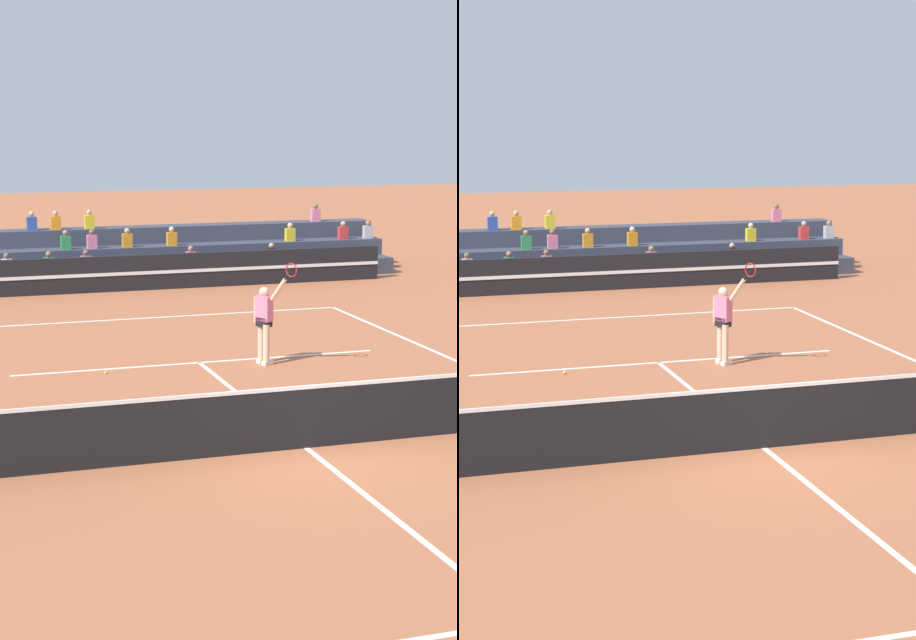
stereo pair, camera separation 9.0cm
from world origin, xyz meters
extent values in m
plane|color=#AD603D|center=(0.00, 0.00, 0.00)|extent=(120.00, 120.00, 0.00)
cube|color=white|center=(0.00, 11.90, 0.00)|extent=(11.00, 0.10, 0.01)
cube|color=white|center=(0.00, 6.43, 0.00)|extent=(8.25, 0.10, 0.01)
cube|color=white|center=(0.00, 0.00, 0.00)|extent=(0.10, 12.85, 0.01)
cube|color=black|center=(0.00, 0.00, 0.50)|extent=(11.90, 0.02, 1.00)
cube|color=white|center=(0.00, 0.00, 1.03)|extent=(11.90, 0.04, 0.06)
cube|color=black|center=(0.00, 16.54, 0.55)|extent=(18.00, 0.24, 1.10)
cube|color=white|center=(0.00, 16.41, 0.55)|extent=(18.00, 0.02, 0.10)
cube|color=#383D4C|center=(0.00, 17.82, 0.28)|extent=(20.08, 0.95, 0.55)
cube|color=pink|center=(-0.54, 17.65, 0.77)|extent=(0.32, 0.22, 0.44)
sphere|color=brown|center=(-0.54, 17.65, 1.09)|extent=(0.18, 0.18, 0.18)
cube|color=pink|center=(2.90, 17.65, 0.77)|extent=(0.32, 0.22, 0.44)
sphere|color=#9E7051|center=(2.90, 17.65, 1.09)|extent=(0.18, 0.18, 0.18)
cube|color=black|center=(5.69, 17.65, 0.77)|extent=(0.32, 0.22, 0.44)
sphere|color=tan|center=(5.69, 17.65, 1.09)|extent=(0.18, 0.18, 0.18)
cube|color=#338C4C|center=(-1.71, 17.65, 0.77)|extent=(0.32, 0.22, 0.44)
sphere|color=#9E7051|center=(-1.71, 17.65, 1.09)|extent=(0.18, 0.18, 0.18)
cube|color=silver|center=(-3.01, 17.65, 0.77)|extent=(0.32, 0.22, 0.44)
sphere|color=brown|center=(-3.01, 17.65, 1.09)|extent=(0.18, 0.18, 0.18)
cube|color=#383D4C|center=(0.00, 18.77, 0.55)|extent=(20.08, 0.95, 1.10)
cube|color=orange|center=(2.51, 18.60, 1.32)|extent=(0.32, 0.22, 0.44)
sphere|color=beige|center=(2.51, 18.60, 1.64)|extent=(0.18, 0.18, 0.18)
cube|color=yellow|center=(6.70, 18.60, 1.32)|extent=(0.32, 0.22, 0.44)
sphere|color=beige|center=(6.70, 18.60, 1.64)|extent=(0.18, 0.18, 0.18)
cube|color=red|center=(8.67, 18.60, 1.32)|extent=(0.32, 0.22, 0.44)
sphere|color=tan|center=(8.67, 18.60, 1.64)|extent=(0.18, 0.18, 0.18)
cube|color=#338C4C|center=(-1.02, 18.60, 1.32)|extent=(0.32, 0.22, 0.44)
sphere|color=#9E7051|center=(-1.02, 18.60, 1.64)|extent=(0.18, 0.18, 0.18)
cube|color=orange|center=(1.00, 18.60, 1.32)|extent=(0.32, 0.22, 0.44)
sphere|color=tan|center=(1.00, 18.60, 1.64)|extent=(0.18, 0.18, 0.18)
cube|color=pink|center=(-0.16, 18.60, 1.32)|extent=(0.32, 0.22, 0.44)
sphere|color=brown|center=(-0.16, 18.60, 1.64)|extent=(0.18, 0.18, 0.18)
cube|color=#B2B2B7|center=(9.62, 18.60, 1.32)|extent=(0.32, 0.22, 0.44)
sphere|color=#9E7051|center=(9.62, 18.60, 1.64)|extent=(0.18, 0.18, 0.18)
cube|color=#383D4C|center=(0.00, 19.72, 0.83)|extent=(20.08, 0.95, 1.65)
cube|color=pink|center=(8.02, 19.55, 1.87)|extent=(0.32, 0.22, 0.44)
sphere|color=brown|center=(8.02, 19.55, 2.19)|extent=(0.18, 0.18, 0.18)
cube|color=yellow|center=(-0.06, 19.55, 1.87)|extent=(0.32, 0.22, 0.44)
sphere|color=tan|center=(-0.06, 19.55, 2.19)|extent=(0.18, 0.18, 0.18)
cube|color=orange|center=(-1.18, 19.55, 1.87)|extent=(0.32, 0.22, 0.44)
sphere|color=tan|center=(-1.18, 19.55, 2.19)|extent=(0.18, 0.18, 0.18)
cube|color=#2D4CA5|center=(-1.96, 19.55, 1.87)|extent=(0.32, 0.22, 0.44)
sphere|color=tan|center=(-1.96, 19.55, 2.19)|extent=(0.18, 0.18, 0.18)
cylinder|color=beige|center=(1.29, 6.00, 0.45)|extent=(0.14, 0.14, 0.90)
cylinder|color=beige|center=(1.33, 5.77, 0.45)|extent=(0.14, 0.14, 0.90)
cube|color=black|center=(1.32, 5.90, 0.94)|extent=(0.33, 0.38, 0.20)
cube|color=pink|center=(1.32, 5.90, 1.24)|extent=(0.35, 0.41, 0.56)
sphere|color=beige|center=(1.32, 5.90, 1.60)|extent=(0.22, 0.22, 0.22)
cube|color=white|center=(1.32, 6.02, 0.04)|extent=(0.29, 0.23, 0.09)
cube|color=white|center=(1.36, 5.79, 0.04)|extent=(0.29, 0.23, 0.09)
cylinder|color=beige|center=(1.20, 6.11, 1.18)|extent=(0.09, 0.09, 0.56)
cylinder|color=beige|center=(1.52, 5.55, 1.70)|extent=(0.29, 0.43, 0.53)
cylinder|color=black|center=(1.64, 5.34, 2.01)|extent=(0.11, 0.16, 0.19)
torus|color=#B21E1E|center=(1.69, 5.24, 2.15)|extent=(0.24, 0.39, 0.43)
sphere|color=#C6DB33|center=(-2.18, 6.00, 0.03)|extent=(0.07, 0.07, 0.07)
camera|label=1|loc=(-6.25, -15.66, 5.38)|focal=60.00mm
camera|label=2|loc=(-6.16, -15.69, 5.38)|focal=60.00mm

